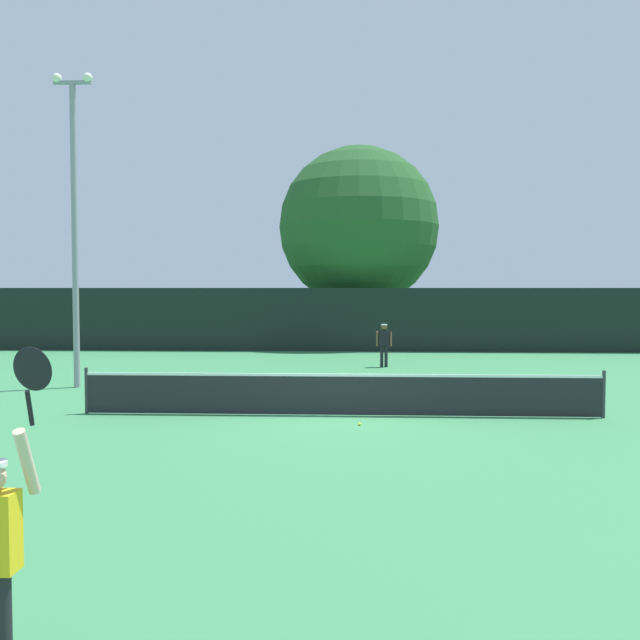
{
  "coord_description": "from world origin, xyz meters",
  "views": [
    {
      "loc": [
        0.3,
        -15.87,
        2.92
      ],
      "look_at": [
        -0.72,
        5.17,
        1.95
      ],
      "focal_mm": 39.34,
      "sensor_mm": 36.0,
      "label": 1
    }
  ],
  "objects_px": {
    "large_tree": "(359,227)",
    "parked_car_near": "(531,326)",
    "player_receiving": "(384,341)",
    "light_pole": "(74,212)",
    "tennis_ball": "(359,424)"
  },
  "relations": [
    {
      "from": "tennis_ball",
      "to": "light_pole",
      "type": "xyz_separation_m",
      "value": [
        -8.24,
        5.35,
        5.09
      ]
    },
    {
      "from": "player_receiving",
      "to": "tennis_ball",
      "type": "bearing_deg",
      "value": 84.86
    },
    {
      "from": "tennis_ball",
      "to": "light_pole",
      "type": "height_order",
      "value": "light_pole"
    },
    {
      "from": "light_pole",
      "to": "parked_car_near",
      "type": "xyz_separation_m",
      "value": [
        18.13,
        19.94,
        -4.35
      ]
    },
    {
      "from": "player_receiving",
      "to": "large_tree",
      "type": "relative_size",
      "value": 0.16
    },
    {
      "from": "tennis_ball",
      "to": "large_tree",
      "type": "height_order",
      "value": "large_tree"
    },
    {
      "from": "player_receiving",
      "to": "tennis_ball",
      "type": "distance_m",
      "value": 11.1
    },
    {
      "from": "player_receiving",
      "to": "parked_car_near",
      "type": "bearing_deg",
      "value": -121.96
    },
    {
      "from": "tennis_ball",
      "to": "large_tree",
      "type": "distance_m",
      "value": 22.14
    },
    {
      "from": "player_receiving",
      "to": "light_pole",
      "type": "height_order",
      "value": "light_pole"
    },
    {
      "from": "player_receiving",
      "to": "light_pole",
      "type": "relative_size",
      "value": 0.17
    },
    {
      "from": "large_tree",
      "to": "parked_car_near",
      "type": "distance_m",
      "value": 11.79
    },
    {
      "from": "large_tree",
      "to": "parked_car_near",
      "type": "relative_size",
      "value": 2.38
    },
    {
      "from": "tennis_ball",
      "to": "large_tree",
      "type": "xyz_separation_m",
      "value": [
        0.13,
        21.31,
        6.0
      ]
    },
    {
      "from": "light_pole",
      "to": "large_tree",
      "type": "bearing_deg",
      "value": 62.36
    }
  ]
}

